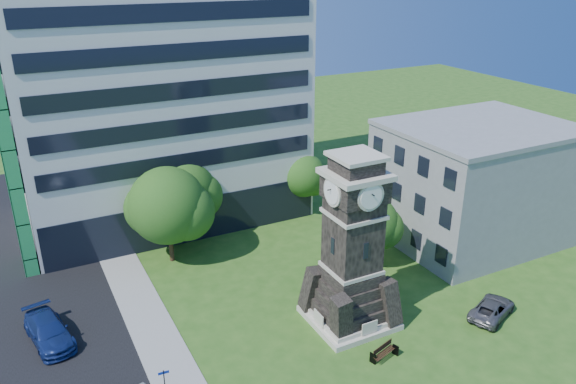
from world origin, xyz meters
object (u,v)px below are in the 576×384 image
car_east_lot (492,309)px  street_sign (165,384)px  park_bench (384,352)px  clock_tower (352,253)px  car_street_north (49,331)px

car_east_lot → street_sign: street_sign is taller
park_bench → street_sign: 13.55m
street_sign → car_east_lot: bearing=-0.7°
car_east_lot → street_sign: size_ratio=1.75×
street_sign → clock_tower: bearing=13.6°
car_east_lot → park_bench: bearing=69.4°
clock_tower → park_bench: clock_tower is taller
car_east_lot → street_sign: (-22.83, 2.03, 0.96)m
park_bench → car_east_lot: bearing=-15.7°
car_street_north → street_sign: street_sign is taller
car_street_north → park_bench: bearing=-42.6°
clock_tower → street_sign: size_ratio=4.85×
park_bench → street_sign: size_ratio=0.73×
clock_tower → street_sign: (-13.63, -2.22, -3.70)m
clock_tower → street_sign: clock_tower is taller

